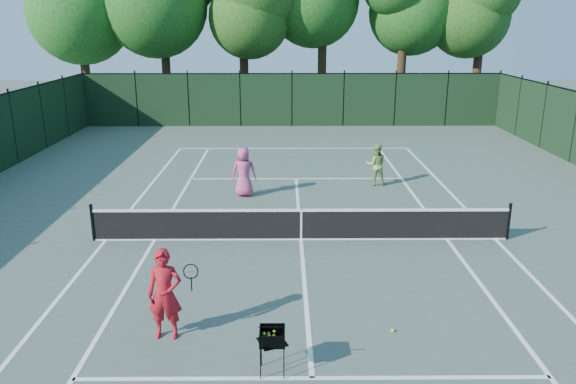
{
  "coord_description": "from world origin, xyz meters",
  "views": [
    {
      "loc": [
        -0.48,
        -14.68,
        5.87
      ],
      "look_at": [
        -0.36,
        1.0,
        1.1
      ],
      "focal_mm": 35.0,
      "sensor_mm": 36.0,
      "label": 1
    }
  ],
  "objects_px": {
    "coach": "(165,294)",
    "player_green": "(376,165)",
    "ball_hopper": "(272,337)",
    "loose_ball_midcourt": "(393,330)",
    "player_pink": "(244,172)"
  },
  "relations": [
    {
      "from": "player_pink",
      "to": "ball_hopper",
      "type": "height_order",
      "value": "player_pink"
    },
    {
      "from": "coach",
      "to": "player_green",
      "type": "distance_m",
      "value": 12.01
    },
    {
      "from": "ball_hopper",
      "to": "player_pink",
      "type": "bearing_deg",
      "value": 74.6
    },
    {
      "from": "coach",
      "to": "player_green",
      "type": "relative_size",
      "value": 1.17
    },
    {
      "from": "player_pink",
      "to": "ball_hopper",
      "type": "xyz_separation_m",
      "value": [
        1.18,
        -10.41,
        -0.16
      ]
    },
    {
      "from": "coach",
      "to": "player_green",
      "type": "height_order",
      "value": "coach"
    },
    {
      "from": "coach",
      "to": "player_pink",
      "type": "bearing_deg",
      "value": 85.38
    },
    {
      "from": "player_green",
      "to": "loose_ball_midcourt",
      "type": "height_order",
      "value": "player_green"
    },
    {
      "from": "player_green",
      "to": "ball_hopper",
      "type": "height_order",
      "value": "player_green"
    },
    {
      "from": "player_pink",
      "to": "ball_hopper",
      "type": "bearing_deg",
      "value": 98.13
    },
    {
      "from": "player_pink",
      "to": "player_green",
      "type": "relative_size",
      "value": 1.11
    },
    {
      "from": "ball_hopper",
      "to": "loose_ball_midcourt",
      "type": "distance_m",
      "value": 2.77
    },
    {
      "from": "player_green",
      "to": "loose_ball_midcourt",
      "type": "xyz_separation_m",
      "value": [
        -1.29,
        -10.45,
        -0.75
      ]
    },
    {
      "from": "loose_ball_midcourt",
      "to": "player_pink",
      "type": "bearing_deg",
      "value": 111.21
    },
    {
      "from": "coach",
      "to": "loose_ball_midcourt",
      "type": "height_order",
      "value": "coach"
    }
  ]
}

